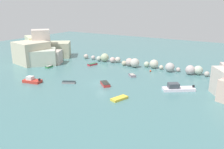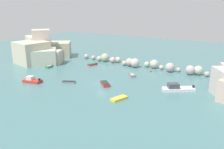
% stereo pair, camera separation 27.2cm
% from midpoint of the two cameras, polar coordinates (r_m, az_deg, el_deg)
% --- Properties ---
extents(cove_water, '(160.00, 160.00, 0.00)m').
position_cam_midpoint_polar(cove_water, '(55.67, -2.72, -2.19)').
color(cove_water, slate).
rests_on(cove_water, ground).
extents(cliff_headland_left, '(20.54, 21.82, 9.99)m').
position_cam_midpoint_polar(cliff_headland_left, '(82.60, -16.49, 5.65)').
color(cliff_headland_left, beige).
rests_on(cliff_headland_left, ground).
extents(rock_breakwater, '(43.86, 4.83, 2.71)m').
position_cam_midpoint_polar(rock_breakwater, '(69.48, 8.66, 2.47)').
color(rock_breakwater, '#C1B0A5').
rests_on(rock_breakwater, ground).
extents(channel_buoy, '(0.49, 0.49, 0.49)m').
position_cam_midpoint_polar(channel_buoy, '(65.92, 9.14, 0.85)').
color(channel_buoy, '#E04C28').
rests_on(channel_buoy, cove_water).
extents(moored_boat_0, '(2.57, 2.52, 0.57)m').
position_cam_midpoint_polar(moored_boat_0, '(61.07, 4.76, -0.22)').
color(moored_boat_0, gray).
rests_on(moored_boat_0, cove_water).
extents(moored_boat_1, '(2.47, 3.80, 0.47)m').
position_cam_midpoint_polar(moored_boat_1, '(46.46, 1.62, -5.79)').
color(moored_boat_1, yellow).
rests_on(moored_boat_1, cove_water).
extents(moored_boat_2, '(6.83, 5.73, 1.66)m').
position_cam_midpoint_polar(moored_boat_2, '(52.97, 15.29, -3.14)').
color(moored_boat_2, white).
rests_on(moored_boat_2, cove_water).
extents(moored_boat_3, '(4.68, 3.02, 1.46)m').
position_cam_midpoint_polar(moored_boat_3, '(59.52, -18.88, -1.34)').
color(moored_boat_3, red).
rests_on(moored_boat_3, cove_water).
extents(moored_boat_4, '(3.55, 3.37, 0.69)m').
position_cam_midpoint_polar(moored_boat_4, '(54.34, -1.80, -2.28)').
color(moored_boat_4, red).
rests_on(moored_boat_4, cove_water).
extents(moored_boat_5, '(1.92, 3.32, 0.53)m').
position_cam_midpoint_polar(moored_boat_5, '(72.58, -4.86, 2.49)').
color(moored_boat_5, red).
rests_on(moored_boat_5, cove_water).
extents(moored_boat_6, '(3.24, 2.45, 0.48)m').
position_cam_midpoint_polar(moored_boat_6, '(56.70, -10.52, -1.86)').
color(moored_boat_6, gray).
rests_on(moored_boat_6, cove_water).
extents(moored_boat_7, '(1.12, 2.33, 0.56)m').
position_cam_midpoint_polar(moored_boat_7, '(71.92, -15.04, 1.85)').
color(moored_boat_7, '#368146').
rests_on(moored_boat_7, cove_water).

